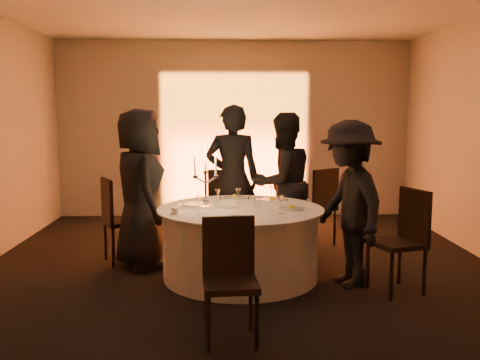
{
  "coord_description": "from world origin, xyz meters",
  "views": [
    {
      "loc": [
        -0.18,
        -5.69,
        1.81
      ],
      "look_at": [
        0.0,
        0.2,
        1.05
      ],
      "focal_mm": 40.0,
      "sensor_mm": 36.0,
      "label": 1
    }
  ],
  "objects_px": {
    "guest_left": "(140,189)",
    "coffee_cup": "(175,211)",
    "chair_back_left": "(226,201)",
    "chair_back_right": "(319,202)",
    "candelabra": "(206,187)",
    "banquet_table": "(241,243)",
    "chair_left": "(117,215)",
    "guest_back_right": "(283,184)",
    "chair_right": "(404,234)",
    "chair_front": "(230,271)",
    "guest_right": "(349,204)",
    "guest_back_left": "(233,179)"
  },
  "relations": [
    {
      "from": "guest_left",
      "to": "coffee_cup",
      "type": "relative_size",
      "value": 16.73
    },
    {
      "from": "chair_back_left",
      "to": "chair_back_right",
      "type": "height_order",
      "value": "chair_back_right"
    },
    {
      "from": "candelabra",
      "to": "banquet_table",
      "type": "bearing_deg",
      "value": -3.04
    },
    {
      "from": "chair_left",
      "to": "coffee_cup",
      "type": "height_order",
      "value": "chair_left"
    },
    {
      "from": "chair_back_left",
      "to": "guest_back_right",
      "type": "xyz_separation_m",
      "value": [
        0.72,
        -0.51,
        0.31
      ]
    },
    {
      "from": "guest_back_right",
      "to": "chair_right",
      "type": "bearing_deg",
      "value": 95.69
    },
    {
      "from": "candelabra",
      "to": "chair_right",
      "type": "bearing_deg",
      "value": -14.69
    },
    {
      "from": "chair_front",
      "to": "guest_left",
      "type": "bearing_deg",
      "value": 112.46
    },
    {
      "from": "banquet_table",
      "to": "chair_left",
      "type": "bearing_deg",
      "value": 156.89
    },
    {
      "from": "banquet_table",
      "to": "chair_back_left",
      "type": "relative_size",
      "value": 1.74
    },
    {
      "from": "chair_front",
      "to": "chair_back_left",
      "type": "bearing_deg",
      "value": 85.92
    },
    {
      "from": "chair_back_left",
      "to": "guest_back_right",
      "type": "bearing_deg",
      "value": 150.08
    },
    {
      "from": "chair_right",
      "to": "coffee_cup",
      "type": "xyz_separation_m",
      "value": [
        -2.3,
        0.19,
        0.21
      ]
    },
    {
      "from": "chair_back_right",
      "to": "candelabra",
      "type": "height_order",
      "value": "candelabra"
    },
    {
      "from": "chair_left",
      "to": "guest_right",
      "type": "distance_m",
      "value": 2.74
    },
    {
      "from": "chair_front",
      "to": "guest_left",
      "type": "height_order",
      "value": "guest_left"
    },
    {
      "from": "chair_back_right",
      "to": "guest_left",
      "type": "relative_size",
      "value": 0.57
    },
    {
      "from": "chair_back_left",
      "to": "coffee_cup",
      "type": "relative_size",
      "value": 9.41
    },
    {
      "from": "chair_left",
      "to": "guest_right",
      "type": "relative_size",
      "value": 0.59
    },
    {
      "from": "guest_left",
      "to": "candelabra",
      "type": "relative_size",
      "value": 2.8
    },
    {
      "from": "chair_front",
      "to": "candelabra",
      "type": "relative_size",
      "value": 1.48
    },
    {
      "from": "chair_right",
      "to": "guest_right",
      "type": "height_order",
      "value": "guest_right"
    },
    {
      "from": "coffee_cup",
      "to": "banquet_table",
      "type": "bearing_deg",
      "value": 24.73
    },
    {
      "from": "guest_left",
      "to": "guest_back_right",
      "type": "bearing_deg",
      "value": -92.22
    },
    {
      "from": "guest_left",
      "to": "chair_left",
      "type": "bearing_deg",
      "value": 37.58
    },
    {
      "from": "banquet_table",
      "to": "guest_left",
      "type": "relative_size",
      "value": 0.98
    },
    {
      "from": "chair_left",
      "to": "coffee_cup",
      "type": "bearing_deg",
      "value": -165.77
    },
    {
      "from": "chair_left",
      "to": "chair_front",
      "type": "xyz_separation_m",
      "value": [
        1.32,
        -2.19,
        -0.03
      ]
    },
    {
      "from": "banquet_table",
      "to": "chair_back_right",
      "type": "xyz_separation_m",
      "value": [
        1.09,
        1.33,
        0.22
      ]
    },
    {
      "from": "chair_right",
      "to": "guest_left",
      "type": "bearing_deg",
      "value": -127.7
    },
    {
      "from": "guest_right",
      "to": "chair_back_left",
      "type": "bearing_deg",
      "value": -159.44
    },
    {
      "from": "chair_back_left",
      "to": "candelabra",
      "type": "relative_size",
      "value": 1.58
    },
    {
      "from": "guest_left",
      "to": "guest_back_left",
      "type": "height_order",
      "value": "guest_back_left"
    },
    {
      "from": "chair_back_left",
      "to": "chair_right",
      "type": "height_order",
      "value": "chair_right"
    },
    {
      "from": "chair_left",
      "to": "chair_back_left",
      "type": "bearing_deg",
      "value": -81.16
    },
    {
      "from": "guest_left",
      "to": "guest_back_right",
      "type": "height_order",
      "value": "guest_left"
    },
    {
      "from": "chair_right",
      "to": "guest_back_right",
      "type": "height_order",
      "value": "guest_back_right"
    },
    {
      "from": "chair_left",
      "to": "chair_right",
      "type": "xyz_separation_m",
      "value": [
        3.08,
        -1.13,
        0.01
      ]
    },
    {
      "from": "chair_right",
      "to": "candelabra",
      "type": "height_order",
      "value": "candelabra"
    },
    {
      "from": "chair_back_left",
      "to": "guest_right",
      "type": "bearing_deg",
      "value": 130.46
    },
    {
      "from": "chair_front",
      "to": "coffee_cup",
      "type": "height_order",
      "value": "chair_front"
    },
    {
      "from": "chair_back_right",
      "to": "coffee_cup",
      "type": "relative_size",
      "value": 9.62
    },
    {
      "from": "chair_back_left",
      "to": "chair_front",
      "type": "xyz_separation_m",
      "value": [
        0.02,
        -3.08,
        -0.04
      ]
    },
    {
      "from": "chair_left",
      "to": "guest_left",
      "type": "height_order",
      "value": "guest_left"
    },
    {
      "from": "guest_left",
      "to": "guest_back_left",
      "type": "distance_m",
      "value": 1.27
    },
    {
      "from": "banquet_table",
      "to": "chair_back_left",
      "type": "height_order",
      "value": "chair_back_left"
    },
    {
      "from": "guest_left",
      "to": "coffee_cup",
      "type": "xyz_separation_m",
      "value": [
        0.47,
        -0.74,
        -0.12
      ]
    },
    {
      "from": "guest_back_left",
      "to": "guest_back_right",
      "type": "distance_m",
      "value": 0.64
    },
    {
      "from": "chair_front",
      "to": "chair_back_right",
      "type": "bearing_deg",
      "value": 62.59
    },
    {
      "from": "chair_back_left",
      "to": "guest_left",
      "type": "distance_m",
      "value": 1.5
    }
  ]
}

